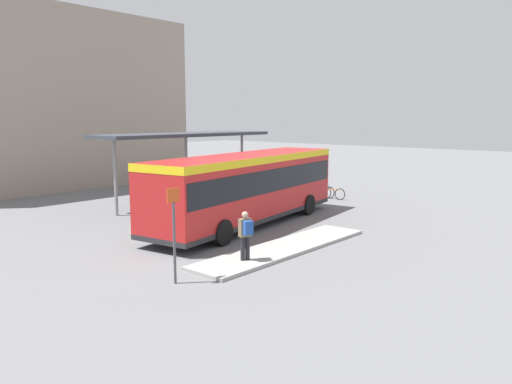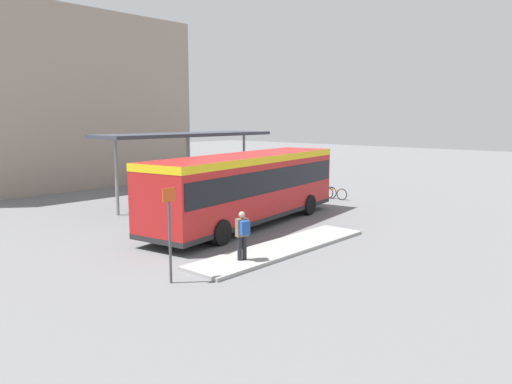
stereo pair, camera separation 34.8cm
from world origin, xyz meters
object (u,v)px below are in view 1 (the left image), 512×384
Objects in this scene: bicycle_green at (309,191)px; platform_sign at (174,231)px; city_bus at (248,184)px; pedestrian_waiting at (246,233)px; bicycle_blue at (321,192)px; potted_planter_near_shelter at (180,202)px; bicycle_orange at (333,193)px.

platform_sign reaches higher than bicycle_green.
city_bus is 6.14m from pedestrian_waiting.
bicycle_blue is at bearing -47.30° from pedestrian_waiting.
city_bus reaches higher than platform_sign.
potted_planter_near_shelter is at bearing 48.63° from platform_sign.
bicycle_blue is (8.61, 1.76, -1.48)m from city_bus.
potted_planter_near_shelter is 9.72m from platform_sign.
city_bus is 8.94m from bicycle_green.
bicycle_green is (-0.18, 0.81, -0.03)m from bicycle_blue.
bicycle_blue is 9.75m from potted_planter_near_shelter.
pedestrian_waiting reaches higher than bicycle_blue.
bicycle_orange is at bearing -9.07° from bicycle_blue.
bicycle_orange is 0.95× the size of bicycle_blue.
pedestrian_waiting reaches higher than potted_planter_near_shelter.
city_bus reaches higher than pedestrian_waiting.
bicycle_blue is 0.60× the size of platform_sign.
platform_sign reaches higher than pedestrian_waiting.
pedestrian_waiting is 14.41m from bicycle_blue.
bicycle_green is (8.42, 2.57, -1.51)m from city_bus.
city_bus is 7.45× the size of bicycle_orange.
bicycle_blue is 1.10× the size of bicycle_green.
pedestrian_waiting is 8.32m from potted_planter_near_shelter.
pedestrian_waiting reaches higher than bicycle_green.
platform_sign reaches higher than potted_planter_near_shelter.
city_bus is at bearing -87.93° from bicycle_blue.
pedestrian_waiting is at bearing -147.23° from city_bus.
pedestrian_waiting is (-4.57, -4.02, -0.79)m from city_bus.
bicycle_orange is 0.81m from bicycle_blue.
city_bus is 8.79m from bicycle_orange.
pedestrian_waiting is at bearing -115.61° from potted_planter_near_shelter.
potted_planter_near_shelter is at bearing -108.32° from bicycle_orange.
bicycle_blue is at bearing 176.83° from bicycle_orange.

